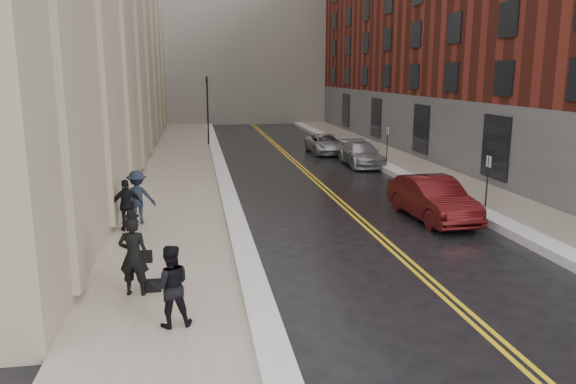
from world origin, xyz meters
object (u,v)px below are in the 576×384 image
object	(u,v)px
car_maroon	(433,199)
car_silver_far	(326,144)
pedestrian_b	(137,197)
pedestrian_c	(127,205)
pedestrian_a	(170,286)
car_silver_near	(361,154)
car_black	(434,197)
pedestrian_main	(134,256)

from	to	relation	value
car_maroon	car_silver_far	bearing A→B (deg)	86.59
pedestrian_b	pedestrian_c	bearing A→B (deg)	73.99
pedestrian_a	pedestrian_b	size ratio (longest dim) A/B	0.93
car_silver_near	pedestrian_b	bearing A→B (deg)	-134.39
car_silver_far	pedestrian_a	size ratio (longest dim) A/B	2.66
pedestrian_a	pedestrian_b	bearing A→B (deg)	-86.79
car_maroon	pedestrian_a	world-z (taller)	pedestrian_a
car_silver_far	pedestrian_a	world-z (taller)	pedestrian_a
car_black	car_silver_near	bearing A→B (deg)	83.83
car_silver_near	car_silver_far	distance (m)	5.43
car_silver_near	car_silver_far	xyz separation A→B (m)	(-0.89, 5.35, -0.03)
pedestrian_main	pedestrian_a	bearing A→B (deg)	126.97
car_silver_far	pedestrian_c	distance (m)	21.36
pedestrian_b	pedestrian_c	size ratio (longest dim) A/B	1.08
car_maroon	pedestrian_b	xyz separation A→B (m)	(-10.86, 0.66, 0.31)
car_silver_far	pedestrian_c	xyz separation A→B (m)	(-11.22, -18.18, 0.38)
car_maroon	pedestrian_a	distance (m)	12.34
pedestrian_main	pedestrian_a	world-z (taller)	pedestrian_main
car_black	car_silver_near	xyz separation A→B (m)	(0.62, 11.98, -0.02)
car_black	pedestrian_a	distance (m)	13.02
car_black	pedestrian_b	size ratio (longest dim) A/B	2.17
car_silver_far	pedestrian_a	bearing A→B (deg)	-110.92
car_maroon	pedestrian_main	world-z (taller)	pedestrian_main
car_black	pedestrian_b	xyz separation A→B (m)	(-11.21, 0.03, 0.40)
car_silver_near	car_silver_far	world-z (taller)	car_silver_near
pedestrian_b	pedestrian_c	world-z (taller)	pedestrian_b
car_black	car_silver_far	world-z (taller)	car_black
car_silver_far	pedestrian_main	xyz separation A→B (m)	(-10.40, -24.09, 0.47)
car_maroon	car_silver_far	xyz separation A→B (m)	(0.08, 17.96, -0.14)
car_silver_far	pedestrian_main	bearing A→B (deg)	-114.27
car_silver_near	pedestrian_c	bearing A→B (deg)	-133.02
car_silver_far	pedestrian_b	size ratio (longest dim) A/B	2.48
car_silver_near	pedestrian_a	distance (m)	23.08
car_silver_near	pedestrian_c	size ratio (longest dim) A/B	2.70
car_black	pedestrian_a	xyz separation A→B (m)	(-9.72, -8.65, 0.33)
pedestrian_main	car_maroon	bearing A→B (deg)	-138.67
car_silver_near	pedestrian_main	world-z (taller)	pedestrian_main
car_maroon	pedestrian_main	size ratio (longest dim) A/B	2.48
pedestrian_main	car_silver_far	bearing A→B (deg)	-102.72
car_silver_far	pedestrian_main	world-z (taller)	pedestrian_main
car_silver_near	pedestrian_b	size ratio (longest dim) A/B	2.49
pedestrian_b	car_black	bearing A→B (deg)	-178.84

